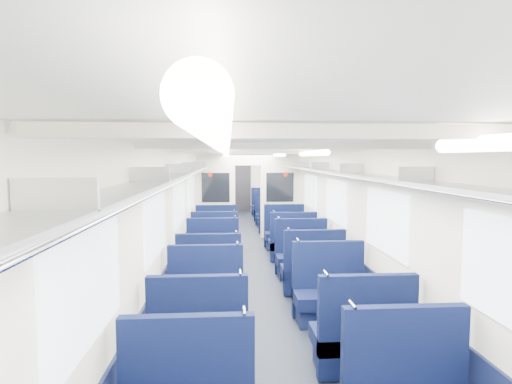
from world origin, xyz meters
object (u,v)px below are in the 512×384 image
object	(u,v)px
end_door	(242,187)
seat_8	(199,342)
seat_17	(292,245)
seat_18	(216,236)
seat_15	(302,259)
seat_26	(221,208)
seat_11	(330,297)
seat_20	(218,222)
seat_9	(362,341)
seat_25	(268,211)
seat_12	(209,279)
seat_13	(312,273)
seat_16	(215,244)
seat_14	(213,258)
seat_22	(219,217)
seat_24	(220,211)
seat_23	(271,216)
bulkhead	(248,193)
seat_19	(285,235)
seat_27	(264,207)
seat_10	(205,303)
seat_21	(275,221)

from	to	relation	value
end_door	seat_8	size ratio (longest dim) A/B	1.82
seat_17	seat_18	world-z (taller)	same
seat_15	seat_26	world-z (taller)	same
seat_11	seat_20	bearing A→B (deg)	104.24
seat_9	seat_17	world-z (taller)	same
seat_8	seat_25	bearing A→B (deg)	80.61
seat_12	seat_13	world-z (taller)	same
seat_16	seat_25	xyz separation A→B (m)	(1.66, 5.33, 0.00)
seat_14	seat_20	distance (m)	4.28
seat_8	seat_11	world-z (taller)	same
seat_11	seat_14	bearing A→B (deg)	126.28
seat_8	seat_25	xyz separation A→B (m)	(1.66, 10.04, 0.00)
seat_9	seat_25	distance (m)	10.12
seat_12	seat_18	xyz separation A→B (m)	(0.00, 3.47, 0.00)
seat_22	seat_24	distance (m)	1.29
seat_20	seat_12	bearing A→B (deg)	-90.00
seat_15	seat_20	distance (m)	4.75
seat_9	seat_12	world-z (taller)	same
seat_12	seat_23	distance (m)	7.00
bulkhead	seat_22	size ratio (longest dim) A/B	2.54
seat_11	seat_19	xyz separation A→B (m)	(0.00, 4.45, 0.00)
bulkhead	seat_14	size ratio (longest dim) A/B	2.54
seat_19	seat_11	bearing A→B (deg)	-90.00
seat_9	seat_27	world-z (taller)	same
seat_10	seat_21	xyz separation A→B (m)	(1.66, 6.67, 0.00)
end_door	seat_8	world-z (taller)	end_door
seat_12	seat_22	world-z (taller)	same
seat_9	seat_20	distance (m)	8.05
seat_8	seat_21	world-z (taller)	same
seat_14	seat_12	bearing A→B (deg)	-90.00
seat_22	seat_11	bearing A→B (deg)	-77.67
end_door	seat_10	bearing A→B (deg)	-94.13
seat_15	seat_22	bearing A→B (deg)	106.77
end_door	seat_21	bearing A→B (deg)	-80.24
seat_8	seat_17	bearing A→B (deg)	69.79
bulkhead	seat_27	size ratio (longest dim) A/B	2.54
seat_14	seat_19	world-z (taller)	same
seat_14	seat_19	size ratio (longest dim) A/B	1.00
seat_27	seat_16	bearing A→B (deg)	-104.10
end_door	bulkhead	bearing A→B (deg)	-90.00
seat_21	seat_27	xyz separation A→B (m)	(0.00, 3.53, 0.00)
seat_15	seat_25	xyz separation A→B (m)	(0.00, 6.70, 0.00)
end_door	seat_19	distance (m)	6.99
seat_24	seat_22	bearing A→B (deg)	-90.00
seat_23	seat_24	bearing A→B (deg)	145.25
seat_23	seat_27	world-z (taller)	same
seat_10	seat_14	bearing A→B (deg)	90.00
seat_26	seat_27	size ratio (longest dim) A/B	1.00
seat_15	seat_27	xyz separation A→B (m)	(0.00, 7.98, 0.00)
seat_18	seat_26	size ratio (longest dim) A/B	1.00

